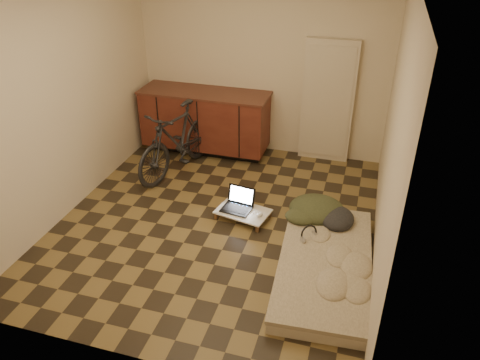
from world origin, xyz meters
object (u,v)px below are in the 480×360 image
(bicycle, at_px, (177,137))
(lap_desk, at_px, (243,212))
(futon, at_px, (325,265))
(laptop, at_px, (238,204))

(bicycle, xyz_separation_m, lap_desk, (1.15, -0.84, -0.43))
(bicycle, distance_m, futon, 2.69)
(laptop, bearing_deg, bicycle, 151.40)
(bicycle, bearing_deg, laptop, -20.89)
(lap_desk, relative_size, laptop, 1.80)
(lap_desk, bearing_deg, bicycle, 155.71)
(futon, bearing_deg, bicycle, 141.68)
(futon, distance_m, lap_desk, 1.23)
(lap_desk, bearing_deg, futon, -20.97)
(bicycle, distance_m, lap_desk, 1.49)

